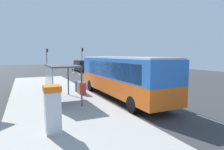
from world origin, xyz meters
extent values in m
cube|color=#38383A|center=(0.00, 14.00, -0.02)|extent=(56.00, 92.00, 0.04)
cube|color=#ADAAA3|center=(-6.40, 2.00, 0.09)|extent=(6.20, 30.00, 0.18)
cube|color=silver|center=(0.25, -6.00, 0.01)|extent=(0.16, 2.20, 0.01)
cube|color=silver|center=(0.25, -1.00, 0.01)|extent=(0.16, 2.20, 0.01)
cube|color=silver|center=(0.25, 4.00, 0.01)|extent=(0.16, 2.20, 0.01)
cube|color=silver|center=(0.25, 9.00, 0.01)|extent=(0.16, 2.20, 0.01)
cube|color=silver|center=(0.25, 14.00, 0.01)|extent=(0.16, 2.20, 0.01)
cube|color=silver|center=(0.25, 19.00, 0.01)|extent=(0.16, 2.20, 0.01)
cube|color=silver|center=(0.25, 24.00, 0.01)|extent=(0.16, 2.20, 0.01)
cube|color=silver|center=(0.25, 29.00, 0.01)|extent=(0.16, 2.20, 0.01)
cube|color=orange|center=(-1.70, 0.61, 1.07)|extent=(2.58, 11.02, 1.15)
cube|color=blue|center=(-1.70, 0.61, 2.38)|extent=(2.58, 11.02, 1.45)
cube|color=silver|center=(-1.70, 0.61, 3.15)|extent=(2.45, 10.80, 0.12)
cube|color=black|center=(-1.66, 6.06, 2.30)|extent=(2.30, 0.14, 1.22)
cube|color=black|center=(-2.91, 0.12, 2.30)|extent=(0.14, 8.58, 1.10)
cylinder|color=black|center=(-2.80, 4.52, 0.50)|extent=(0.29, 1.00, 1.00)
cylinder|color=black|center=(-0.54, 4.50, 0.50)|extent=(0.29, 1.00, 1.00)
cylinder|color=black|center=(-2.86, -3.08, 0.50)|extent=(0.29, 1.00, 1.00)
cylinder|color=black|center=(-0.60, -3.10, 0.50)|extent=(0.29, 1.00, 1.00)
cube|color=black|center=(2.20, 24.71, 1.32)|extent=(2.08, 5.23, 1.96)
cube|color=black|center=(2.20, 24.71, 1.66)|extent=(2.09, 3.15, 0.44)
cylinder|color=black|center=(3.07, 22.70, 0.34)|extent=(0.23, 0.68, 0.68)
cylinder|color=black|center=(1.27, 22.72, 0.34)|extent=(0.23, 0.68, 0.68)
cylinder|color=black|center=(3.13, 26.70, 0.34)|extent=(0.23, 0.68, 0.68)
cylinder|color=black|center=(1.33, 26.72, 0.34)|extent=(0.23, 0.68, 0.68)
cube|color=#B7B7BC|center=(2.30, 28.38, 0.62)|extent=(2.04, 4.49, 0.60)
cube|color=black|center=(2.29, 28.18, 1.22)|extent=(1.71, 2.46, 0.60)
cylinder|color=black|center=(1.57, 29.92, 0.32)|extent=(0.24, 0.65, 0.64)
cylinder|color=black|center=(3.20, 29.83, 0.32)|extent=(0.24, 0.65, 0.64)
cylinder|color=black|center=(1.40, 26.93, 0.32)|extent=(0.24, 0.65, 0.64)
cylinder|color=black|center=(3.03, 26.83, 0.32)|extent=(0.24, 0.65, 0.64)
cube|color=silver|center=(-7.44, -4.38, 1.03)|extent=(0.60, 0.70, 1.70)
cube|color=orange|center=(-7.44, -4.38, 2.00)|extent=(0.66, 0.76, 0.24)
cube|color=black|center=(-7.13, -4.38, 1.30)|extent=(0.03, 0.36, 0.44)
cylinder|color=red|center=(-4.20, 2.33, 0.66)|extent=(0.52, 0.52, 0.95)
cylinder|color=yellow|center=(-4.20, 3.03, 0.66)|extent=(0.52, 0.52, 0.95)
cylinder|color=blue|center=(-4.20, 3.73, 0.66)|extent=(0.52, 0.52, 0.95)
cylinder|color=#2D2D2D|center=(5.40, 35.42, 2.63)|extent=(0.14, 0.14, 5.26)
cube|color=black|center=(5.62, 35.42, 4.76)|extent=(0.24, 0.28, 0.84)
sphere|color=#360606|center=(5.74, 35.42, 5.04)|extent=(0.16, 0.16, 0.16)
sphere|color=#3C2C03|center=(5.74, 35.42, 4.76)|extent=(0.16, 0.16, 0.16)
sphere|color=green|center=(5.74, 35.42, 4.48)|extent=(0.16, 0.16, 0.16)
cylinder|color=#2D2D2D|center=(-3.20, 36.22, 2.48)|extent=(0.14, 0.14, 4.97)
cube|color=black|center=(-2.98, 36.22, 4.47)|extent=(0.24, 0.28, 0.84)
sphere|color=#360606|center=(-2.86, 36.22, 4.75)|extent=(0.16, 0.16, 0.16)
sphere|color=#3C2C03|center=(-2.86, 36.22, 4.47)|extent=(0.16, 0.16, 0.16)
sphere|color=green|center=(-2.86, 36.22, 4.19)|extent=(0.16, 0.16, 0.16)
cube|color=#4C4C51|center=(-6.10, 0.88, 2.63)|extent=(1.80, 4.00, 0.10)
cube|color=#8CA5B2|center=(-6.95, 0.88, 1.43)|extent=(0.06, 3.80, 2.30)
cylinder|color=#4C4C51|center=(-5.25, -1.02, 1.40)|extent=(0.10, 0.10, 2.44)
cylinder|color=#4C4C51|center=(-5.25, 2.78, 1.40)|extent=(0.10, 0.10, 2.44)
camera|label=1|loc=(-8.45, -12.17, 3.33)|focal=30.27mm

